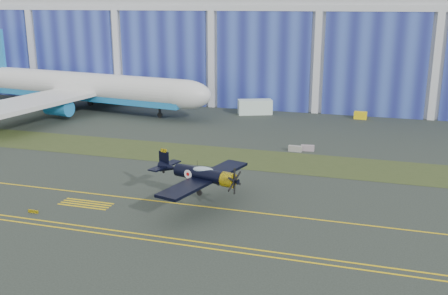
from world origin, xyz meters
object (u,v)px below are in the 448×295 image
(jetliner, at_px, (84,57))
(shipping_container, at_px, (255,107))
(warbird, at_px, (200,174))
(tug, at_px, (360,115))

(jetliner, height_order, shipping_container, jetliner)
(jetliner, xyz_separation_m, shipping_container, (34.18, 6.21, -9.60))
(warbird, height_order, shipping_container, warbird)
(warbird, distance_m, tug, 53.36)
(warbird, height_order, jetliner, jetliner)
(warbird, height_order, tug, warbird)
(jetliner, relative_size, shipping_container, 10.56)
(shipping_container, relative_size, tug, 2.82)
(shipping_container, xyz_separation_m, tug, (20.50, 1.55, -0.76))
(warbird, relative_size, jetliner, 0.23)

